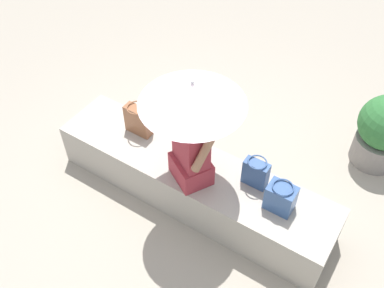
# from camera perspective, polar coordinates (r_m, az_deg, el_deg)

# --- Properties ---
(ground_plane) EXTENTS (14.00, 14.00, 0.00)m
(ground_plane) POSITION_cam_1_polar(r_m,az_deg,el_deg) (4.33, 0.10, -6.83)
(ground_plane) COLOR #9E9384
(stone_bench) EXTENTS (2.71, 0.62, 0.46)m
(stone_bench) POSITION_cam_1_polar(r_m,az_deg,el_deg) (4.15, 0.11, -4.92)
(stone_bench) COLOR #A8A093
(stone_bench) RESTS_ON ground
(person_seated) EXTENTS (0.51, 0.41, 0.90)m
(person_seated) POSITION_cam_1_polar(r_m,az_deg,el_deg) (3.60, -0.12, -0.31)
(person_seated) COLOR #992D38
(person_seated) RESTS_ON stone_bench
(parasol) EXTENTS (0.83, 0.83, 1.06)m
(parasol) POSITION_cam_1_polar(r_m,az_deg,el_deg) (3.23, 0.06, 6.50)
(parasol) COLOR #B7B7BC
(parasol) RESTS_ON stone_bench
(handbag_black) EXTENTS (0.26, 0.19, 0.31)m
(handbag_black) POSITION_cam_1_polar(r_m,az_deg,el_deg) (4.20, -6.97, 3.13)
(handbag_black) COLOR brown
(handbag_black) RESTS_ON stone_bench
(tote_bag_canvas) EXTENTS (0.23, 0.17, 0.27)m
(tote_bag_canvas) POSITION_cam_1_polar(r_m,az_deg,el_deg) (3.66, 11.39, -6.80)
(tote_bag_canvas) COLOR #335184
(tote_bag_canvas) RESTS_ON stone_bench
(shoulder_bag_spare) EXTENTS (0.22, 0.17, 0.28)m
(shoulder_bag_spare) POSITION_cam_1_polar(r_m,az_deg,el_deg) (3.78, 8.24, -3.71)
(shoulder_bag_spare) COLOR #335184
(shoulder_bag_spare) RESTS_ON stone_bench
(planter_far) EXTENTS (0.55, 0.55, 0.80)m
(planter_far) POSITION_cam_1_polar(r_m,az_deg,el_deg) (4.75, 23.54, 1.60)
(planter_far) COLOR gray
(planter_far) RESTS_ON ground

